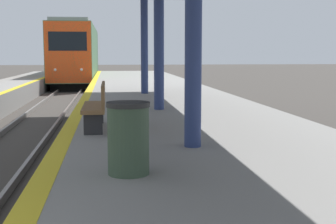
{
  "coord_description": "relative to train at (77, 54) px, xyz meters",
  "views": [
    {
      "loc": [
        2.47,
        -1.23,
        2.42
      ],
      "look_at": [
        5.27,
        20.92,
        -0.39
      ],
      "focal_mm": 50.0,
      "sensor_mm": 36.0,
      "label": 1
    }
  ],
  "objects": [
    {
      "name": "trash_bin",
      "position": [
        2.7,
        -31.8,
        -1.01
      ],
      "size": [
        0.55,
        0.55,
        0.92
      ],
      "color": "#384C38",
      "rests_on": "platform_right"
    },
    {
      "name": "train",
      "position": [
        0.0,
        0.0,
        0.0
      ],
      "size": [
        2.9,
        16.75,
        4.65
      ],
      "color": "black",
      "rests_on": "ground"
    },
    {
      "name": "bench",
      "position": [
        2.23,
        -28.1,
        -0.98
      ],
      "size": [
        0.44,
        1.81,
        0.92
      ],
      "color": "brown",
      "rests_on": "platform_right"
    }
  ]
}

